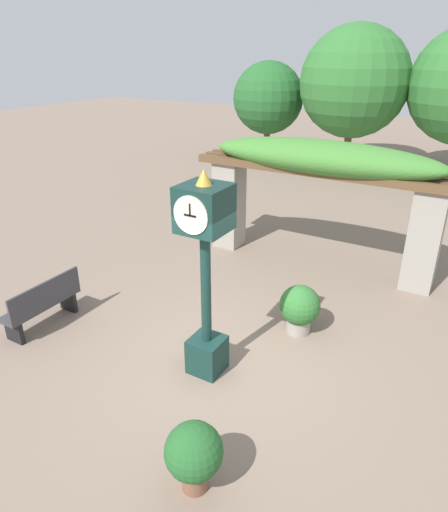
{
  "coord_description": "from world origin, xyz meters",
  "views": [
    {
      "loc": [
        2.94,
        -4.87,
        4.46
      ],
      "look_at": [
        -0.08,
        0.31,
        1.7
      ],
      "focal_mm": 32.0,
      "sensor_mm": 36.0,
      "label": 1
    }
  ],
  "objects_px": {
    "pedestal_clock": "(205,265)",
    "potted_plant_near_right": "(300,307)",
    "potted_plant_near_left": "(194,454)",
    "park_bench": "(43,304)"
  },
  "relations": [
    {
      "from": "pedestal_clock",
      "to": "potted_plant_near_left",
      "type": "xyz_separation_m",
      "value": [
        0.96,
        -1.79,
        -1.26
      ]
    },
    {
      "from": "potted_plant_near_left",
      "to": "potted_plant_near_right",
      "type": "height_order",
      "value": "potted_plant_near_right"
    },
    {
      "from": "potted_plant_near_right",
      "to": "pedestal_clock",
      "type": "bearing_deg",
      "value": -116.11
    },
    {
      "from": "park_bench",
      "to": "pedestal_clock",
      "type": "bearing_deg",
      "value": 97.73
    },
    {
      "from": "potted_plant_near_left",
      "to": "park_bench",
      "type": "height_order",
      "value": "park_bench"
    },
    {
      "from": "potted_plant_near_left",
      "to": "potted_plant_near_right",
      "type": "relative_size",
      "value": 0.99
    },
    {
      "from": "park_bench",
      "to": "potted_plant_near_left",
      "type": "bearing_deg",
      "value": 71.2
    },
    {
      "from": "pedestal_clock",
      "to": "potted_plant_near_right",
      "type": "distance_m",
      "value": 2.24
    },
    {
      "from": "potted_plant_near_left",
      "to": "park_bench",
      "type": "relative_size",
      "value": 0.6
    },
    {
      "from": "park_bench",
      "to": "potted_plant_near_right",
      "type": "bearing_deg",
      "value": 117.99
    }
  ]
}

